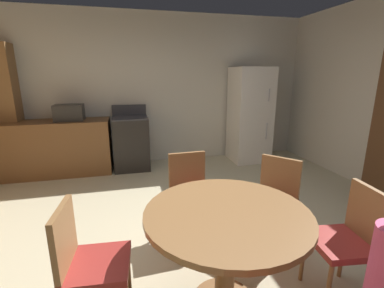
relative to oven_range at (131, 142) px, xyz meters
The scene contains 12 objects.
ground_plane 2.59m from the oven_range, 78.20° to the right, with size 14.00×14.00×0.00m, color beige.
wall_back 1.10m from the oven_range, 37.25° to the left, with size 5.97×0.12×2.70m, color beige.
kitchen_counter 1.26m from the oven_range, behind, with size 1.82×0.60×0.90m, color brown.
pantry_column 2.04m from the oven_range, behind, with size 0.44×0.36×2.10m, color olive.
oven_range is the anchor object (origin of this frame).
refrigerator 2.26m from the oven_range, ahead, with size 0.68×0.68×1.76m.
microwave 1.11m from the oven_range, behind, with size 0.44×0.32×0.26m, color #2D2B28.
dining_table 3.24m from the oven_range, 80.01° to the right, with size 1.11×1.11×0.76m.
chair_northeast 2.90m from the oven_range, 64.00° to the right, with size 0.56×0.56×0.87m.
chair_north 2.33m from the oven_range, 77.06° to the right, with size 0.42×0.42×0.87m.
chair_east 3.62m from the oven_range, 66.00° to the right, with size 0.45×0.45×0.87m.
chair_west 3.14m from the oven_range, 96.47° to the right, with size 0.43×0.43×0.87m.
Camera 1 is at (-0.57, -2.19, 1.64)m, focal length 25.04 mm.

